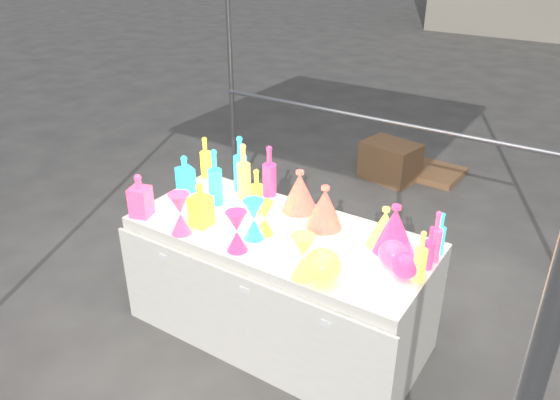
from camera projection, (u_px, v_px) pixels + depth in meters
The scene contains 30 objects.
ground at pixel (280, 330), 3.55m from camera, with size 80.00×80.00×0.00m, color slate.
display_table at pixel (279, 283), 3.37m from camera, with size 1.84×0.83×0.75m.
cardboard_box_closed at pixel (390, 161), 5.54m from camera, with size 0.53×0.39×0.39m, color #976944.
cardboard_box_flat at pixel (424, 170), 5.73m from camera, with size 0.75×0.54×0.06m, color #976944.
bottle_0 at pixel (206, 157), 3.81m from camera, with size 0.08×0.08×0.30m, color #D34D13, non-canonical shape.
bottle_1 at pixel (240, 164), 3.60m from camera, with size 0.09×0.09×0.39m, color #1F901A, non-canonical shape.
bottle_3 at pixel (269, 171), 3.54m from camera, with size 0.09×0.09×0.35m, color #1A3A9B, non-canonical shape.
bottle_4 at pixel (244, 171), 3.50m from camera, with size 0.09×0.09×0.38m, color #127270, non-canonical shape.
bottle_6 at pixel (257, 191), 3.35m from camera, with size 0.07×0.07×0.29m, color #D34D13, non-canonical shape.
bottle_7 at pixel (215, 177), 3.43m from camera, with size 0.09×0.09×0.37m, color #1F901A, non-canonical shape.
decanter_0 at pixel (201, 204), 3.20m from camera, with size 0.11×0.11×0.28m, color #D34D13, non-canonical shape.
decanter_1 at pixel (140, 195), 3.31m from camera, with size 0.12×0.12×0.28m, color #FF541A, non-canonical shape.
decanter_2 at pixel (185, 174), 3.61m from camera, with size 0.10×0.10×0.26m, color #1F901A, non-canonical shape.
hourglass_0 at pixel (180, 214), 3.13m from camera, with size 0.13×0.13×0.25m, color #FF541A, non-canonical shape.
hourglass_1 at pixel (237, 231), 2.96m from camera, with size 0.12×0.12×0.24m, color #1A3A9B, non-canonical shape.
hourglass_2 at pixel (303, 257), 2.73m from camera, with size 0.12×0.12×0.24m, color #127270, non-canonical shape.
hourglass_3 at pixel (234, 216), 3.17m from camera, with size 0.09×0.09×0.19m, color #BE268B, non-canonical shape.
hourglass_4 at pixel (265, 218), 3.13m from camera, with size 0.10×0.10×0.20m, color #D34D13, non-canonical shape.
hourglass_5 at pixel (254, 220), 3.08m from camera, with size 0.12×0.12×0.24m, color #1F901A, non-canonical shape.
globe_1 at pixel (322, 267), 2.73m from camera, with size 0.19×0.19×0.16m, color #127270, non-canonical shape.
globe_2 at pixel (393, 254), 2.86m from camera, with size 0.16×0.16×0.12m, color #FF541A, non-canonical shape.
globe_3 at pixel (406, 266), 2.77m from camera, with size 0.15×0.15×0.12m, color #1A3A9B, non-canonical shape.
lampshade_0 at pixel (325, 207), 3.19m from camera, with size 0.22×0.22×0.26m, color gold, non-canonical shape.
lampshade_1 at pixel (300, 191), 3.37m from camera, with size 0.23×0.23×0.27m, color gold, non-canonical shape.
lampshade_2 at pixel (394, 228), 2.96m from camera, with size 0.23×0.23×0.27m, color #1A3A9B, non-canonical shape.
lampshade_3 at pixel (385, 226), 3.01m from camera, with size 0.20×0.20×0.23m, color #127270, non-canonical shape.
bottle_8 at pixel (440, 233), 2.93m from camera, with size 0.06×0.06×0.25m, color #1F901A, non-canonical shape.
bottle_9 at pixel (436, 236), 2.86m from camera, with size 0.07×0.07×0.30m, color #FF541A, non-canonical shape.
bottle_10 at pixel (430, 247), 2.81m from camera, with size 0.06×0.06×0.25m, color #1A3A9B, non-canonical shape.
bottle_11 at pixel (421, 256), 2.70m from camera, with size 0.06×0.06×0.29m, color #127270, non-canonical shape.
Camera 1 is at (1.51, -2.32, 2.38)m, focal length 35.00 mm.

